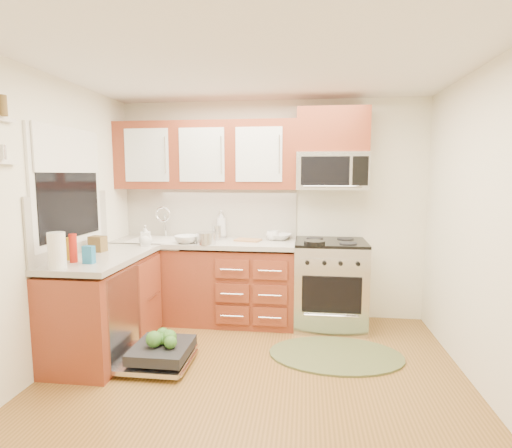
# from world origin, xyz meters

# --- Properties ---
(floor) EXTENTS (3.50, 3.50, 0.00)m
(floor) POSITION_xyz_m (0.00, 0.00, 0.00)
(floor) COLOR brown
(floor) RESTS_ON ground
(ceiling) EXTENTS (3.50, 3.50, 0.00)m
(ceiling) POSITION_xyz_m (0.00, 0.00, 2.50)
(ceiling) COLOR white
(ceiling) RESTS_ON ground
(wall_back) EXTENTS (3.50, 0.04, 2.50)m
(wall_back) POSITION_xyz_m (0.00, 1.75, 1.25)
(wall_back) COLOR white
(wall_back) RESTS_ON ground
(wall_front) EXTENTS (3.50, 0.04, 2.50)m
(wall_front) POSITION_xyz_m (0.00, -1.75, 1.25)
(wall_front) COLOR white
(wall_front) RESTS_ON ground
(wall_left) EXTENTS (0.04, 3.50, 2.50)m
(wall_left) POSITION_xyz_m (-1.75, 0.00, 1.25)
(wall_left) COLOR white
(wall_left) RESTS_ON ground
(wall_right) EXTENTS (0.04, 3.50, 2.50)m
(wall_right) POSITION_xyz_m (1.75, 0.00, 1.25)
(wall_right) COLOR white
(wall_right) RESTS_ON ground
(base_cabinet_back) EXTENTS (2.05, 0.60, 0.85)m
(base_cabinet_back) POSITION_xyz_m (-0.73, 1.45, 0.42)
(base_cabinet_back) COLOR brown
(base_cabinet_back) RESTS_ON ground
(base_cabinet_left) EXTENTS (0.60, 1.25, 0.85)m
(base_cabinet_left) POSITION_xyz_m (-1.45, 0.52, 0.42)
(base_cabinet_left) COLOR brown
(base_cabinet_left) RESTS_ON ground
(countertop_back) EXTENTS (2.07, 0.64, 0.05)m
(countertop_back) POSITION_xyz_m (-0.72, 1.44, 0.90)
(countertop_back) COLOR #A8A49A
(countertop_back) RESTS_ON base_cabinet_back
(countertop_left) EXTENTS (0.64, 1.27, 0.05)m
(countertop_left) POSITION_xyz_m (-1.44, 0.53, 0.90)
(countertop_left) COLOR #A8A49A
(countertop_left) RESTS_ON base_cabinet_left
(backsplash_back) EXTENTS (2.05, 0.02, 0.57)m
(backsplash_back) POSITION_xyz_m (-0.73, 1.74, 1.21)
(backsplash_back) COLOR #B2ACA0
(backsplash_back) RESTS_ON ground
(backsplash_left) EXTENTS (0.02, 1.25, 0.57)m
(backsplash_left) POSITION_xyz_m (-1.74, 0.52, 1.21)
(backsplash_left) COLOR #B2ACA0
(backsplash_left) RESTS_ON ground
(upper_cabinets) EXTENTS (2.05, 0.35, 0.75)m
(upper_cabinets) POSITION_xyz_m (-0.73, 1.57, 1.88)
(upper_cabinets) COLOR brown
(upper_cabinets) RESTS_ON ground
(cabinet_over_mw) EXTENTS (0.76, 0.35, 0.47)m
(cabinet_over_mw) POSITION_xyz_m (0.68, 1.57, 2.13)
(cabinet_over_mw) COLOR brown
(cabinet_over_mw) RESTS_ON ground
(range) EXTENTS (0.76, 0.64, 0.95)m
(range) POSITION_xyz_m (0.68, 1.43, 0.47)
(range) COLOR silver
(range) RESTS_ON ground
(microwave) EXTENTS (0.76, 0.38, 0.40)m
(microwave) POSITION_xyz_m (0.68, 1.55, 1.70)
(microwave) COLOR silver
(microwave) RESTS_ON ground
(sink) EXTENTS (0.62, 0.50, 0.26)m
(sink) POSITION_xyz_m (-1.25, 1.42, 0.80)
(sink) COLOR white
(sink) RESTS_ON ground
(dishwasher) EXTENTS (0.70, 0.60, 0.20)m
(dishwasher) POSITION_xyz_m (-0.86, 0.30, 0.10)
(dishwasher) COLOR silver
(dishwasher) RESTS_ON ground
(window) EXTENTS (0.03, 1.05, 1.05)m
(window) POSITION_xyz_m (-1.74, 0.50, 1.55)
(window) COLOR white
(window) RESTS_ON ground
(window_blind) EXTENTS (0.02, 0.96, 0.40)m
(window_blind) POSITION_xyz_m (-1.71, 0.50, 1.88)
(window_blind) COLOR white
(window_blind) RESTS_ON ground
(rug) EXTENTS (1.28, 0.88, 0.02)m
(rug) POSITION_xyz_m (0.70, 0.68, 0.01)
(rug) COLOR #585F36
(rug) RESTS_ON ground
(skillet) EXTENTS (0.25, 0.25, 0.04)m
(skillet) POSITION_xyz_m (0.50, 1.18, 0.97)
(skillet) COLOR black
(skillet) RESTS_ON range
(stock_pot) EXTENTS (0.27, 0.27, 0.13)m
(stock_pot) POSITION_xyz_m (-0.65, 1.22, 0.99)
(stock_pot) COLOR silver
(stock_pot) RESTS_ON countertop_back
(cutting_board) EXTENTS (0.31, 0.23, 0.02)m
(cutting_board) POSITION_xyz_m (-0.23, 1.47, 0.93)
(cutting_board) COLOR #9F6B48
(cutting_board) RESTS_ON countertop_back
(canister) EXTENTS (0.12, 0.12, 0.16)m
(canister) POSITION_xyz_m (-0.59, 1.49, 1.01)
(canister) COLOR silver
(canister) RESTS_ON countertop_back
(paper_towel_roll) EXTENTS (0.14, 0.14, 0.29)m
(paper_towel_roll) POSITION_xyz_m (-1.53, -0.02, 1.07)
(paper_towel_roll) COLOR white
(paper_towel_roll) RESTS_ON countertop_left
(mustard_bottle) EXTENTS (0.08, 0.08, 0.20)m
(mustard_bottle) POSITION_xyz_m (-1.62, 0.29, 1.02)
(mustard_bottle) COLOR gold
(mustard_bottle) RESTS_ON countertop_left
(red_bottle) EXTENTS (0.08, 0.08, 0.24)m
(red_bottle) POSITION_xyz_m (-1.54, 0.20, 1.05)
(red_bottle) COLOR #B21C0E
(red_bottle) RESTS_ON countertop_left
(wooden_box) EXTENTS (0.17, 0.13, 0.15)m
(wooden_box) POSITION_xyz_m (-1.58, 0.68, 1.00)
(wooden_box) COLOR brown
(wooden_box) RESTS_ON countertop_left
(blue_carton) EXTENTS (0.10, 0.07, 0.15)m
(blue_carton) POSITION_xyz_m (-1.38, 0.18, 1.00)
(blue_carton) COLOR teal
(blue_carton) RESTS_ON countertop_left
(bowl_a) EXTENTS (0.34, 0.34, 0.07)m
(bowl_a) POSITION_xyz_m (0.11, 1.60, 0.96)
(bowl_a) COLOR #999999
(bowl_a) RESTS_ON countertop_back
(bowl_b) EXTENTS (0.33, 0.33, 0.08)m
(bowl_b) POSITION_xyz_m (-0.87, 1.25, 0.97)
(bowl_b) COLOR #999999
(bowl_b) RESTS_ON countertop_back
(cup) EXTENTS (0.15, 0.15, 0.11)m
(cup) POSITION_xyz_m (0.04, 1.54, 0.98)
(cup) COLOR #999999
(cup) RESTS_ON countertop_back
(soap_bottle_a) EXTENTS (0.16, 0.16, 0.32)m
(soap_bottle_a) POSITION_xyz_m (-0.58, 1.68, 1.08)
(soap_bottle_a) COLOR #999999
(soap_bottle_a) RESTS_ON countertop_back
(soap_bottle_b) EXTENTS (0.12, 0.13, 0.21)m
(soap_bottle_b) POSITION_xyz_m (-1.25, 1.05, 1.03)
(soap_bottle_b) COLOR #999999
(soap_bottle_b) RESTS_ON countertop_left
(soap_bottle_c) EXTENTS (0.18, 0.18, 0.18)m
(soap_bottle_c) POSITION_xyz_m (-1.25, 1.05, 1.01)
(soap_bottle_c) COLOR #999999
(soap_bottle_c) RESTS_ON countertop_left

